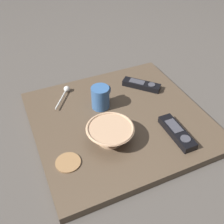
# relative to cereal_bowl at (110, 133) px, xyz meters

# --- Properties ---
(ground_plane) EXTENTS (6.00, 6.00, 0.00)m
(ground_plane) POSITION_rel_cereal_bowl_xyz_m (0.09, -0.08, -0.07)
(ground_plane) COLOR #47423D
(table) EXTENTS (0.61, 0.64, 0.03)m
(table) POSITION_rel_cereal_bowl_xyz_m (0.09, -0.08, -0.05)
(table) COLOR #4C3D2D
(table) RESTS_ON ground
(cereal_bowl) EXTENTS (0.17, 0.17, 0.06)m
(cereal_bowl) POSITION_rel_cereal_bowl_xyz_m (0.00, 0.00, 0.00)
(cereal_bowl) COLOR tan
(cereal_bowl) RESTS_ON table
(coffee_mug) EXTENTS (0.08, 0.10, 0.09)m
(coffee_mug) POSITION_rel_cereal_bowl_xyz_m (0.18, -0.04, 0.01)
(coffee_mug) COLOR #33598C
(coffee_mug) RESTS_ON table
(teaspoon) EXTENTS (0.12, 0.09, 0.03)m
(teaspoon) POSITION_rel_cereal_bowl_xyz_m (0.32, 0.06, -0.02)
(teaspoon) COLOR silver
(teaspoon) RESTS_ON table
(tv_remote_near) EXTENTS (0.17, 0.05, 0.03)m
(tv_remote_near) POSITION_rel_cereal_bowl_xyz_m (-0.07, -0.22, -0.02)
(tv_remote_near) COLOR black
(tv_remote_near) RESTS_ON table
(tv_remote_far) EXTENTS (0.15, 0.14, 0.03)m
(tv_remote_far) POSITION_rel_cereal_bowl_xyz_m (0.23, -0.25, -0.02)
(tv_remote_far) COLOR black
(tv_remote_far) RESTS_ON table
(drink_coaster) EXTENTS (0.08, 0.08, 0.01)m
(drink_coaster) POSITION_rel_cereal_bowl_xyz_m (-0.04, 0.16, -0.03)
(drink_coaster) COLOR olive
(drink_coaster) RESTS_ON table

